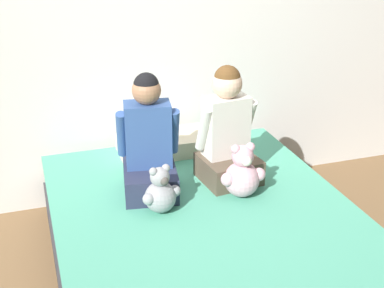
% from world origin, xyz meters
% --- Properties ---
extents(ground_plane, '(14.00, 14.00, 0.00)m').
position_xyz_m(ground_plane, '(0.00, 0.00, 0.00)').
color(ground_plane, brown).
extents(wall_behind_bed, '(8.00, 0.06, 2.50)m').
position_xyz_m(wall_behind_bed, '(0.00, 1.07, 1.25)').
color(wall_behind_bed, silver).
rests_on(wall_behind_bed, ground_plane).
extents(bed, '(1.56, 1.92, 0.42)m').
position_xyz_m(bed, '(0.00, 0.00, 0.21)').
color(bed, '#2D2D33').
rests_on(bed, ground_plane).
extents(child_on_left, '(0.36, 0.40, 0.67)m').
position_xyz_m(child_on_left, '(-0.22, 0.31, 0.69)').
color(child_on_left, '#282D47').
rests_on(child_on_left, bed).
extents(child_on_right, '(0.35, 0.33, 0.67)m').
position_xyz_m(child_on_right, '(0.23, 0.31, 0.70)').
color(child_on_right, brown).
rests_on(child_on_right, bed).
extents(teddy_bear_held_by_left_child, '(0.21, 0.16, 0.26)m').
position_xyz_m(teddy_bear_held_by_left_child, '(-0.23, 0.06, 0.53)').
color(teddy_bear_held_by_left_child, '#939399').
rests_on(teddy_bear_held_by_left_child, bed).
extents(teddy_bear_held_by_right_child, '(0.26, 0.19, 0.31)m').
position_xyz_m(teddy_bear_held_by_right_child, '(0.24, 0.09, 0.55)').
color(teddy_bear_held_by_right_child, '#DBA3B2').
rests_on(teddy_bear_held_by_right_child, bed).
extents(pillow_at_headboard, '(0.60, 0.31, 0.11)m').
position_xyz_m(pillow_at_headboard, '(0.00, 0.77, 0.47)').
color(pillow_at_headboard, beige).
rests_on(pillow_at_headboard, bed).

